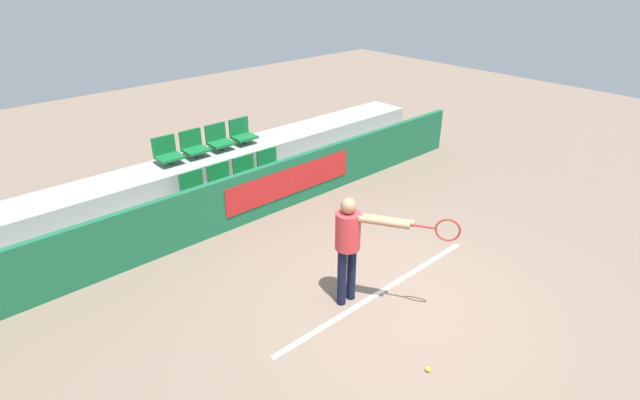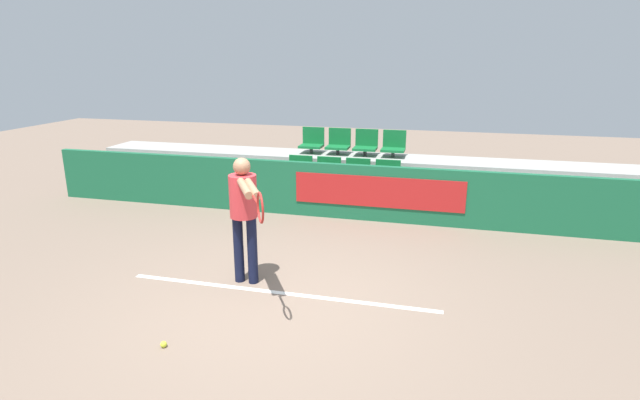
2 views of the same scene
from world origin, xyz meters
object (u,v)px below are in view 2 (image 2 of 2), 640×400
at_px(stadium_chair_3, 387,177).
at_px(stadium_chair_7, 394,146).
at_px(stadium_chair_0, 299,172).
at_px(stadium_chair_5, 339,143).
at_px(stadium_chair_2, 357,175).
at_px(stadium_chair_4, 312,142).
at_px(stadium_chair_1, 328,173).
at_px(tennis_ball, 164,344).
at_px(tennis_player, 244,207).
at_px(stadium_chair_6, 366,144).

relative_size(stadium_chair_3, stadium_chair_7, 1.00).
height_order(stadium_chair_0, stadium_chair_5, stadium_chair_5).
distance_m(stadium_chair_2, stadium_chair_5, 1.21).
height_order(stadium_chair_4, stadium_chair_7, same).
relative_size(stadium_chair_1, tennis_ball, 8.05).
relative_size(stadium_chair_7, tennis_ball, 8.05).
relative_size(stadium_chair_4, tennis_player, 0.32).
height_order(stadium_chair_1, stadium_chair_6, stadium_chair_6).
bearing_deg(stadium_chair_1, stadium_chair_7, 40.06).
bearing_deg(stadium_chair_5, stadium_chair_2, -59.27).
relative_size(stadium_chair_0, stadium_chair_7, 1.00).
distance_m(stadium_chair_4, stadium_chair_6, 1.16).
bearing_deg(tennis_ball, stadium_chair_7, 75.54).
height_order(stadium_chair_3, tennis_ball, stadium_chair_3).
xyz_separation_m(stadium_chair_1, stadium_chair_6, (0.58, 0.97, 0.43)).
relative_size(stadium_chair_1, stadium_chair_4, 1.00).
distance_m(stadium_chair_0, stadium_chair_7, 2.04).
height_order(stadium_chair_5, tennis_player, tennis_player).
height_order(tennis_player, tennis_ball, tennis_player).
bearing_deg(stadium_chair_6, stadium_chair_1, -120.73).
distance_m(stadium_chair_1, stadium_chair_3, 1.16).
height_order(stadium_chair_3, stadium_chair_4, stadium_chair_4).
bearing_deg(stadium_chair_5, stadium_chair_7, 0.00).
bearing_deg(stadium_chair_6, stadium_chair_2, -90.00).
height_order(stadium_chair_2, stadium_chair_6, stadium_chair_6).
height_order(stadium_chair_0, tennis_ball, stadium_chair_0).
xyz_separation_m(stadium_chair_2, stadium_chair_4, (-1.16, 0.97, 0.43)).
bearing_deg(stadium_chair_0, stadium_chair_7, 29.28).
bearing_deg(stadium_chair_5, stadium_chair_3, -40.06).
bearing_deg(stadium_chair_6, stadium_chair_4, 180.00).
bearing_deg(stadium_chair_4, stadium_chair_7, 0.00).
xyz_separation_m(stadium_chair_6, stadium_chair_7, (0.58, 0.00, 0.00)).
distance_m(stadium_chair_1, stadium_chair_6, 1.21).
distance_m(stadium_chair_2, stadium_chair_3, 0.58).
bearing_deg(tennis_player, stadium_chair_2, 47.49).
height_order(stadium_chair_0, stadium_chair_2, same).
height_order(stadium_chair_4, stadium_chair_6, same).
relative_size(stadium_chair_1, stadium_chair_3, 1.00).
height_order(stadium_chair_3, stadium_chair_5, stadium_chair_5).
bearing_deg(stadium_chair_6, stadium_chair_5, 180.00).
xyz_separation_m(stadium_chair_1, tennis_player, (-0.19, -3.70, 0.39)).
relative_size(stadium_chair_3, stadium_chair_4, 1.00).
distance_m(stadium_chair_1, stadium_chair_7, 1.57).
distance_m(stadium_chair_2, stadium_chair_6, 1.07).
xyz_separation_m(stadium_chair_7, tennis_player, (-1.34, -4.67, -0.04)).
bearing_deg(stadium_chair_1, tennis_player, -92.87).
xyz_separation_m(stadium_chair_0, stadium_chair_6, (1.16, 0.97, 0.43)).
bearing_deg(stadium_chair_0, stadium_chair_1, 0.00).
bearing_deg(stadium_chair_0, stadium_chair_6, 40.06).
height_order(stadium_chair_7, tennis_player, tennis_player).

